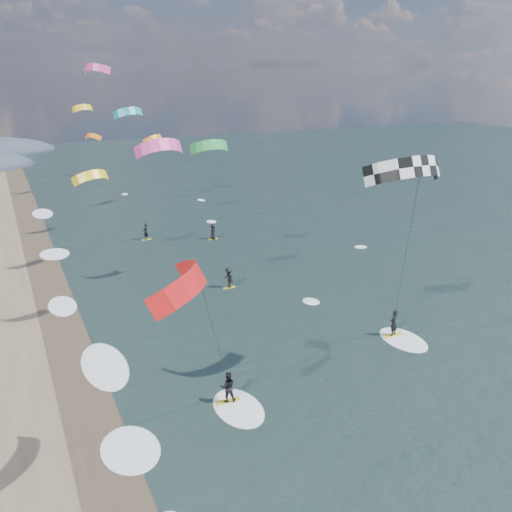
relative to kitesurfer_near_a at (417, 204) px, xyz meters
name	(u,v)px	position (x,y,z in m)	size (l,w,h in m)	color
ground	(378,463)	(-5.84, -5.77, -10.94)	(260.00, 260.00, 0.00)	black
wet_sand_strip	(89,413)	(-17.84, 4.23, -10.94)	(3.00, 240.00, 0.00)	#382D23
kitesurfer_near_a	(417,204)	(0.00, 0.00, 0.00)	(7.93, 8.38, 14.32)	gold
kitesurfer_near_b	(212,322)	(-12.87, -2.20, -3.63)	(6.94, 9.45, 11.51)	gold
far_kitesurfers	(205,253)	(-3.42, 25.61, -10.04)	(7.83, 17.98, 1.85)	gold
bg_kite_field	(123,125)	(-7.51, 39.63, 0.98)	(15.56, 65.99, 12.26)	#D83F8C
shoreline_surf	(97,369)	(-16.64, 8.98, -10.94)	(2.40, 79.40, 0.11)	white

